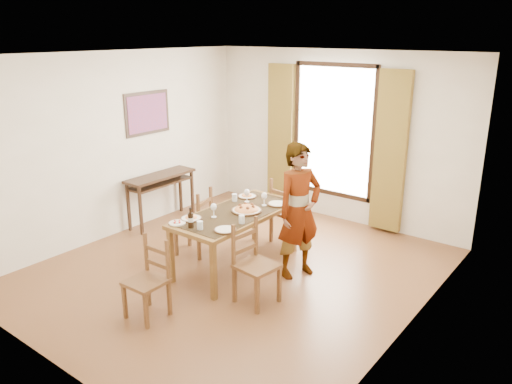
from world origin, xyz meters
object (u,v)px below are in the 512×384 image
Objects in this scene: dining_table at (236,217)px; man at (299,211)px; console_table at (161,182)px; pasta_platter at (247,208)px.

dining_table is 0.83m from man.
console_table is 2.01m from dining_table.
dining_table is at bearing 131.34° from man.
dining_table is (1.95, -0.48, 0.00)m from console_table.
man is at bearing 16.97° from pasta_platter.
pasta_platter is (0.10, 0.09, 0.12)m from dining_table.
pasta_platter is at bearing 127.50° from man.
console_table reaches higher than dining_table.
pasta_platter is at bearing 41.74° from dining_table.
man reaches higher than console_table.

